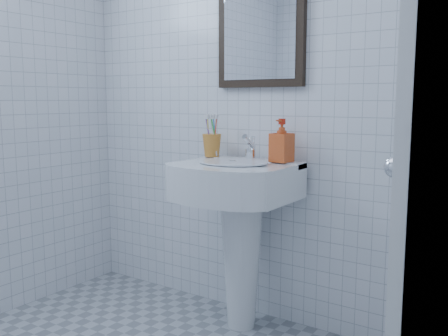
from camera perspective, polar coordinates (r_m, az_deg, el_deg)
The scene contains 10 objects.
wall_back at distance 2.68m, azimuth 2.89°, elevation 9.38°, with size 2.20×0.02×2.50m, color white.
wall_right at distance 1.13m, azimuth 19.10°, elevation 11.08°, with size 0.02×2.40×2.50m, color white.
washbasin at distance 2.53m, azimuth 1.74°, elevation -5.59°, with size 0.57×0.42×0.88m.
faucet at distance 2.56m, azimuth 3.02°, elevation 2.15°, with size 0.05×0.12×0.13m.
toothbrush_cup at distance 2.69m, azimuth -1.40°, elevation 2.61°, with size 0.10×0.10×0.12m, color orange, non-canonical shape.
soap_dispenser at distance 2.47m, azimuth 6.61°, elevation 3.11°, with size 0.09×0.10×0.21m, color #C84313.
wall_mirror at distance 2.65m, azimuth 4.18°, elevation 15.89°, with size 0.50×0.04×0.62m.
bathroom_door at distance 1.68m, azimuth 23.07°, elevation 1.14°, with size 0.04×0.80×2.00m, color silver.
towel_ring at distance 1.83m, azimuth 23.51°, elevation 3.19°, with size 0.18×0.18×0.01m, color silver.
hand_towel at distance 1.85m, azimuth 22.60°, elevation -2.32°, with size 0.03×0.16×0.38m, color white.
Camera 1 is at (1.40, -1.09, 1.18)m, focal length 40.00 mm.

